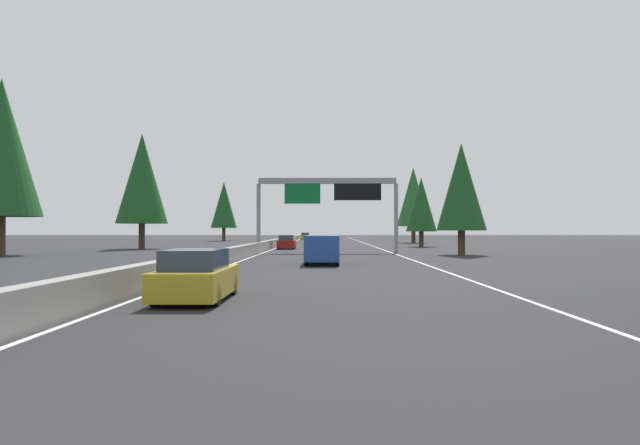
% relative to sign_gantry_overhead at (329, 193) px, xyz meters
% --- Properties ---
extents(ground_plane, '(320.00, 320.00, 0.00)m').
position_rel_sign_gantry_overhead_xyz_m(ground_plane, '(11.75, 6.03, -5.30)').
color(ground_plane, '#262628').
extents(median_barrier, '(180.00, 0.56, 0.90)m').
position_rel_sign_gantry_overhead_xyz_m(median_barrier, '(31.75, 6.33, -4.85)').
color(median_barrier, gray).
rests_on(median_barrier, ground).
extents(shoulder_stripe_right, '(160.00, 0.16, 0.01)m').
position_rel_sign_gantry_overhead_xyz_m(shoulder_stripe_right, '(21.75, -5.49, -5.29)').
color(shoulder_stripe_right, silver).
rests_on(shoulder_stripe_right, ground).
extents(shoulder_stripe_median, '(160.00, 0.16, 0.01)m').
position_rel_sign_gantry_overhead_xyz_m(shoulder_stripe_median, '(21.75, 5.78, -5.29)').
color(shoulder_stripe_median, silver).
rests_on(shoulder_stripe_median, ground).
extents(sign_gantry_overhead, '(0.50, 12.68, 6.66)m').
position_rel_sign_gantry_overhead_xyz_m(sign_gantry_overhead, '(0.00, 0.00, 0.00)').
color(sign_gantry_overhead, gray).
rests_on(sign_gantry_overhead, ground).
extents(sedan_distant_b, '(4.40, 1.80, 1.47)m').
position_rel_sign_gantry_overhead_xyz_m(sedan_distant_b, '(-35.74, 3.98, -4.61)').
color(sedan_distant_b, '#AD931E').
rests_on(sedan_distant_b, ground).
extents(minivan_mid_center, '(5.00, 1.95, 1.69)m').
position_rel_sign_gantry_overhead_xyz_m(minivan_mid_center, '(-18.09, 0.51, -4.35)').
color(minivan_mid_center, '#1E4793').
rests_on(minivan_mid_center, ground).
extents(sedan_far_left, '(4.40, 1.80, 1.47)m').
position_rel_sign_gantry_overhead_xyz_m(sedan_far_left, '(9.38, 4.44, -4.61)').
color(sedan_far_left, maroon).
rests_on(sedan_far_left, ground).
extents(sedan_mid_left, '(4.40, 1.80, 1.47)m').
position_rel_sign_gantry_overhead_xyz_m(sedan_mid_left, '(64.54, 4.42, -4.61)').
color(sedan_mid_left, '#AD931E').
rests_on(sedan_mid_left, ground).
extents(conifer_right_near, '(3.94, 3.94, 8.95)m').
position_rel_sign_gantry_overhead_xyz_m(conifer_right_near, '(-5.55, -10.53, 0.14)').
color(conifer_right_near, '#4C3823').
rests_on(conifer_right_near, ground).
extents(conifer_right_mid, '(3.65, 3.65, 8.29)m').
position_rel_sign_gantry_overhead_xyz_m(conifer_right_mid, '(17.68, -11.07, -0.27)').
color(conifer_right_mid, '#4C3823').
rests_on(conifer_right_mid, ground).
extents(conifer_right_far, '(5.15, 5.15, 11.70)m').
position_rel_sign_gantry_overhead_xyz_m(conifer_right_far, '(38.52, -13.22, 1.81)').
color(conifer_right_far, '#4C3823').
rests_on(conifer_right_far, ground).
extents(conifer_left_near, '(6.16, 6.16, 13.99)m').
position_rel_sign_gantry_overhead_xyz_m(conifer_left_near, '(-6.64, 25.86, 3.21)').
color(conifer_left_near, '#4C3823').
rests_on(conifer_left_near, ground).
extents(conifer_left_mid, '(5.39, 5.39, 12.24)m').
position_rel_sign_gantry_overhead_xyz_m(conifer_left_mid, '(9.39, 19.78, 2.14)').
color(conifer_left_mid, '#4C3823').
rests_on(conifer_left_mid, ground).
extents(conifer_left_far, '(4.73, 4.73, 10.75)m').
position_rel_sign_gantry_overhead_xyz_m(conifer_left_far, '(54.10, 18.90, 1.23)').
color(conifer_left_far, '#4C3823').
rests_on(conifer_left_far, ground).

